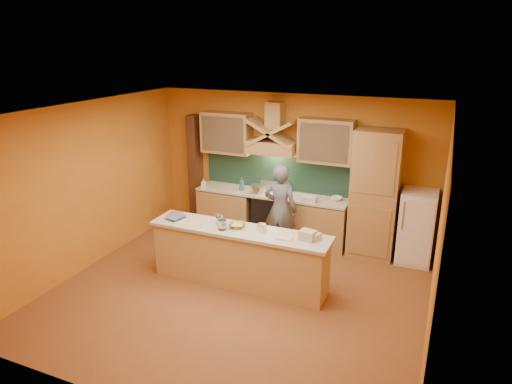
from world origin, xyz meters
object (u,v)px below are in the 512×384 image
at_px(person, 280,209).
at_px(fridge, 416,227).
at_px(kitchen_scale, 261,228).
at_px(stove, 271,216).
at_px(mixing_bowl, 237,225).

bearing_deg(person, fridge, -166.69).
bearing_deg(fridge, kitchen_scale, -139.37).
xyz_separation_m(person, kitchen_scale, (0.15, -1.28, 0.16)).
bearing_deg(fridge, stove, 180.00).
height_order(stove, person, person).
height_order(person, kitchen_scale, person).
distance_m(fridge, person, 2.38).
bearing_deg(mixing_bowl, person, 78.70).
distance_m(stove, fridge, 2.71).
height_order(stove, fridge, fridge).
xyz_separation_m(kitchen_scale, mixing_bowl, (-0.41, -0.00, -0.02)).
relative_size(person, kitchen_scale, 14.26).
xyz_separation_m(stove, fridge, (2.70, 0.00, 0.20)).
distance_m(stove, person, 0.79).
relative_size(stove, fridge, 0.69).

